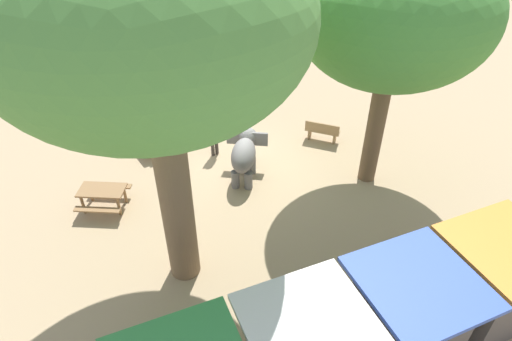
% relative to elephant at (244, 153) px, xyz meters
% --- Properties ---
extents(ground_plane, '(60.00, 60.00, 0.00)m').
position_rel_elephant_xyz_m(ground_plane, '(-0.29, -0.48, -1.01)').
color(ground_plane, tan).
extents(elephant, '(1.94, 2.20, 1.58)m').
position_rel_elephant_xyz_m(elephant, '(0.00, 0.00, 0.00)').
color(elephant, slate).
rests_on(elephant, ground_plane).
extents(person_handler, '(0.50, 0.32, 1.62)m').
position_rel_elephant_xyz_m(person_handler, '(0.58, -1.73, -0.06)').
color(person_handler, '#3F3833').
rests_on(person_handler, ground_plane).
extents(shade_tree_main, '(6.02, 5.52, 8.05)m').
position_rel_elephant_xyz_m(shade_tree_main, '(-4.09, 1.82, 4.87)').
color(shade_tree_main, brown).
rests_on(shade_tree_main, ground_plane).
extents(shade_tree_secondary, '(6.64, 6.09, 9.48)m').
position_rel_elephant_xyz_m(shade_tree_secondary, '(3.21, 3.49, 6.03)').
color(shade_tree_secondary, brown).
rests_on(shade_tree_secondary, ground_plane).
extents(wooden_bench, '(1.30, 1.25, 0.88)m').
position_rel_elephant_xyz_m(wooden_bench, '(-3.80, -0.98, -0.54)').
color(wooden_bench, '#9E7A51').
rests_on(wooden_bench, ground_plane).
extents(picnic_table_near, '(1.75, 1.77, 0.78)m').
position_rel_elephant_xyz_m(picnic_table_near, '(2.62, -3.01, -0.42)').
color(picnic_table_near, olive).
rests_on(picnic_table_near, ground_plane).
extents(picnic_table_far, '(2.00, 1.99, 0.78)m').
position_rel_elephant_xyz_m(picnic_table_far, '(4.99, -0.17, -0.42)').
color(picnic_table_far, olive).
rests_on(picnic_table_far, ground_plane).
extents(market_stall_orange, '(2.50, 2.50, 2.52)m').
position_rel_elephant_xyz_m(market_stall_orange, '(-3.49, 7.88, 0.13)').
color(market_stall_orange, '#59514C').
rests_on(market_stall_orange, ground_plane).
extents(market_stall_blue, '(2.50, 2.50, 2.52)m').
position_rel_elephant_xyz_m(market_stall_blue, '(-0.89, 7.88, 0.13)').
color(market_stall_blue, '#59514C').
rests_on(market_stall_blue, ground_plane).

